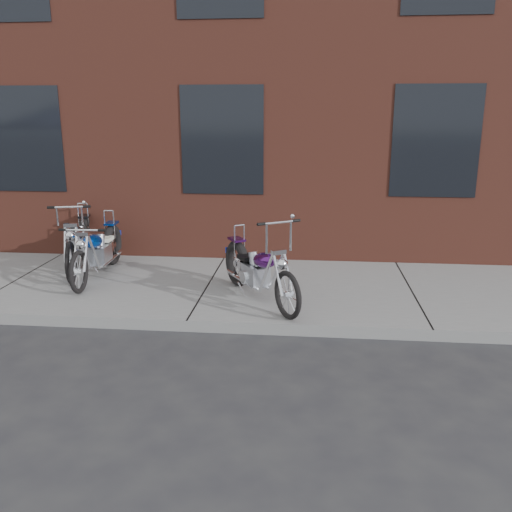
# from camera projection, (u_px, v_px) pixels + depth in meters

# --- Properties ---
(ground) EXTENTS (120.00, 120.00, 0.00)m
(ground) POSITION_uv_depth(u_px,v_px,m) (187.00, 332.00, 6.78)
(ground) COLOR #28272C
(ground) RESTS_ON ground
(sidewalk) EXTENTS (22.00, 3.00, 0.15)m
(sidewalk) POSITION_uv_depth(u_px,v_px,m) (209.00, 289.00, 8.20)
(sidewalk) COLOR slate
(sidewalk) RESTS_ON ground
(building_brick) EXTENTS (22.00, 10.00, 8.00)m
(building_brick) POSITION_uv_depth(u_px,v_px,m) (253.00, 56.00, 13.44)
(building_brick) COLOR brown
(building_brick) RESTS_ON ground
(chopper_purple) EXTENTS (1.23, 1.88, 1.21)m
(chopper_purple) POSITION_uv_depth(u_px,v_px,m) (258.00, 272.00, 7.41)
(chopper_purple) COLOR black
(chopper_purple) RESTS_ON sidewalk
(chopper_blue) EXTENTS (0.53, 2.17, 0.94)m
(chopper_blue) POSITION_uv_depth(u_px,v_px,m) (98.00, 252.00, 8.47)
(chopper_blue) COLOR black
(chopper_blue) RESTS_ON sidewalk
(chopper_third) EXTENTS (0.76, 2.21, 1.15)m
(chopper_third) POSITION_uv_depth(u_px,v_px,m) (79.00, 244.00, 8.91)
(chopper_third) COLOR black
(chopper_third) RESTS_ON sidewalk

